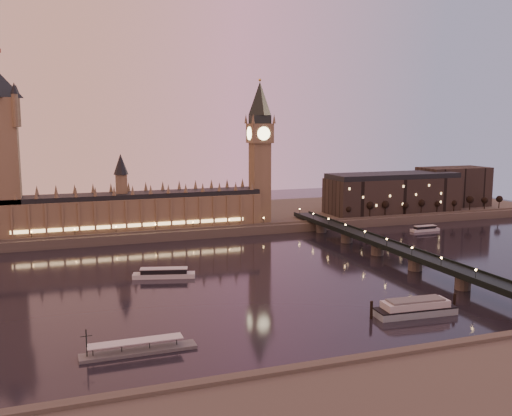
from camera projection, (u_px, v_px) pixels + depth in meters
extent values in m
plane|color=black|center=(242.00, 277.00, 294.25)|extent=(700.00, 700.00, 0.00)
cube|color=#423D35|center=(213.00, 218.00, 457.39)|extent=(560.00, 130.00, 6.00)
cube|color=brown|center=(131.00, 213.00, 390.98)|extent=(180.00, 26.00, 22.00)
cube|color=black|center=(131.00, 195.00, 389.11)|extent=(180.00, 22.00, 3.20)
cube|color=#FFCC7F|center=(134.00, 225.00, 379.31)|extent=(153.00, 0.25, 2.20)
cube|color=brown|center=(1.00, 169.00, 359.35)|extent=(22.00, 22.00, 88.00)
cube|color=brown|center=(260.00, 183.00, 419.70)|extent=(13.00, 13.00, 58.00)
cube|color=brown|center=(260.00, 133.00, 414.34)|extent=(16.00, 16.00, 14.00)
cylinder|color=#FFEAA5|center=(264.00, 134.00, 406.73)|extent=(9.60, 0.35, 9.60)
cylinder|color=#FFEAA5|center=(249.00, 133.00, 411.61)|extent=(0.35, 9.60, 9.60)
cube|color=black|center=(260.00, 119.00, 412.85)|extent=(13.00, 13.00, 6.00)
cone|color=black|center=(260.00, 98.00, 410.62)|extent=(17.68, 17.68, 24.00)
sphere|color=gold|center=(260.00, 80.00, 408.69)|extent=(2.00, 2.00, 2.00)
cube|color=black|center=(396.00, 248.00, 323.78)|extent=(13.00, 260.00, 2.00)
cube|color=black|center=(386.00, 247.00, 321.45)|extent=(0.60, 260.00, 1.00)
cube|color=black|center=(405.00, 245.00, 325.66)|extent=(0.60, 260.00, 1.00)
cube|color=black|center=(392.00, 195.00, 466.92)|extent=(110.00, 36.00, 28.00)
cube|color=black|center=(393.00, 175.00, 464.54)|extent=(108.00, 34.00, 4.00)
cube|color=black|center=(453.00, 187.00, 501.02)|extent=(60.00, 30.00, 34.00)
cylinder|color=black|center=(351.00, 213.00, 435.57)|extent=(0.70, 0.70, 7.90)
sphere|color=black|center=(351.00, 208.00, 434.96)|extent=(5.26, 5.26, 5.26)
cylinder|color=black|center=(369.00, 212.00, 440.88)|extent=(0.70, 0.70, 7.90)
sphere|color=black|center=(369.00, 207.00, 440.26)|extent=(5.26, 5.26, 5.26)
cylinder|color=black|center=(387.00, 211.00, 446.18)|extent=(0.70, 0.70, 7.90)
sphere|color=black|center=(387.00, 206.00, 445.57)|extent=(5.26, 5.26, 5.26)
cylinder|color=black|center=(404.00, 210.00, 451.49)|extent=(0.70, 0.70, 7.90)
sphere|color=black|center=(404.00, 205.00, 450.87)|extent=(5.26, 5.26, 5.26)
cylinder|color=black|center=(421.00, 209.00, 456.79)|extent=(0.70, 0.70, 7.90)
sphere|color=black|center=(421.00, 204.00, 456.18)|extent=(5.26, 5.26, 5.26)
cylinder|color=black|center=(437.00, 208.00, 462.09)|extent=(0.70, 0.70, 7.90)
sphere|color=black|center=(438.00, 203.00, 461.48)|extent=(5.26, 5.26, 5.26)
cylinder|color=black|center=(454.00, 207.00, 467.40)|extent=(0.70, 0.70, 7.90)
sphere|color=black|center=(454.00, 202.00, 466.78)|extent=(5.26, 5.26, 5.26)
cylinder|color=black|center=(469.00, 206.00, 472.70)|extent=(0.70, 0.70, 7.90)
sphere|color=black|center=(470.00, 201.00, 472.09)|extent=(5.26, 5.26, 5.26)
cylinder|color=black|center=(485.00, 205.00, 478.00)|extent=(0.70, 0.70, 7.90)
sphere|color=black|center=(485.00, 200.00, 477.39)|extent=(5.26, 5.26, 5.26)
cylinder|color=black|center=(500.00, 204.00, 483.31)|extent=(0.70, 0.70, 7.90)
sphere|color=black|center=(500.00, 200.00, 482.69)|extent=(5.26, 5.26, 5.26)
cube|color=silver|center=(164.00, 275.00, 292.18)|extent=(32.23, 14.73, 2.31)
cube|color=black|center=(164.00, 271.00, 291.84)|extent=(23.99, 11.43, 2.31)
cube|color=silver|center=(164.00, 268.00, 291.63)|extent=(24.67, 11.86, 0.42)
cube|color=silver|center=(425.00, 230.00, 417.06)|extent=(22.55, 6.09, 1.90)
cube|color=black|center=(425.00, 227.00, 416.78)|extent=(16.69, 4.96, 1.90)
cube|color=silver|center=(425.00, 226.00, 416.61)|extent=(17.15, 5.19, 0.35)
cube|color=#7E95A0|center=(415.00, 312.00, 235.32)|extent=(35.09, 12.01, 2.80)
cube|color=black|center=(415.00, 308.00, 235.07)|extent=(35.09, 12.01, 0.54)
cube|color=silver|center=(415.00, 304.00, 234.82)|extent=(28.56, 10.50, 2.80)
cube|color=#595B5E|center=(416.00, 300.00, 234.55)|extent=(24.18, 9.13, 0.75)
cylinder|color=black|center=(371.00, 310.00, 230.66)|extent=(1.19, 1.19, 7.33)
cylinder|color=black|center=(454.00, 302.00, 241.16)|extent=(1.19, 1.19, 7.33)
cube|color=#595B5E|center=(139.00, 351.00, 196.80)|extent=(40.00, 6.67, 1.14)
cube|color=silver|center=(136.00, 341.00, 195.93)|extent=(32.38, 5.71, 0.29)
cylinder|color=black|center=(86.00, 343.00, 190.29)|extent=(0.38, 0.38, 9.52)
cylinder|color=black|center=(86.00, 336.00, 189.93)|extent=(3.81, 0.23, 0.23)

